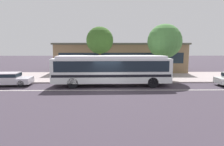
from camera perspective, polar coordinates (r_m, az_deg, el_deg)
ground_plane at (r=18.55m, az=-1.29°, el=-4.37°), size 120.00×120.00×0.00m
sidewalk_slab at (r=24.97m, az=-1.18°, el=-1.07°), size 60.00×8.00×0.12m
lane_stripe_center at (r=17.77m, az=-1.31°, el=-4.91°), size 56.00×0.16×0.01m
transit_bus at (r=19.45m, az=-0.12°, el=1.30°), size 11.28×2.82×2.94m
sedan_behind_bus at (r=22.11m, az=-27.53°, el=-1.38°), size 4.43×2.09×1.29m
pedestrian_waiting_near_sign at (r=23.21m, az=14.09°, el=0.66°), size 0.36×0.36×1.71m
pedestrian_walking_along_curb at (r=22.07m, az=-10.25°, el=0.35°), size 0.42×0.42×1.67m
pedestrian_standing_by_tree at (r=21.74m, az=-5.09°, el=0.34°), size 0.45×0.45×1.68m
bus_stop_sign at (r=22.08m, az=13.17°, el=1.91°), size 0.08×0.44×2.50m
street_tree_near_stop at (r=23.11m, az=-3.50°, el=9.21°), size 3.07×3.07×5.92m
street_tree_mid_block at (r=23.79m, az=14.71°, el=8.70°), size 3.87×3.87×6.22m
station_building at (r=31.41m, az=2.22°, el=4.58°), size 18.91×8.39×4.27m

